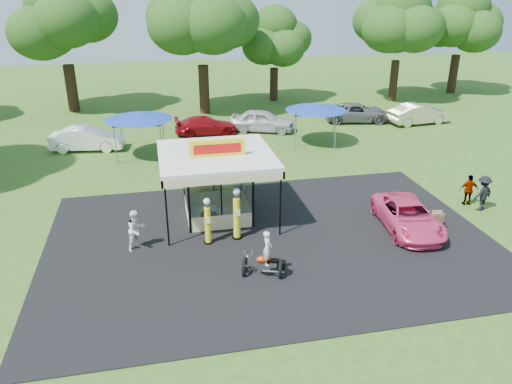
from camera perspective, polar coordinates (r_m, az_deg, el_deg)
ground at (r=21.17m, az=2.95°, el=-8.11°), size 120.00×120.00×0.00m
asphalt_apron at (r=22.84m, az=1.67°, el=-5.55°), size 20.00×14.00×0.04m
gas_station_kiosk at (r=24.43m, az=-4.50°, el=0.92°), size 5.40×5.40×4.18m
gas_pump_left at (r=22.23m, az=-5.54°, el=-3.46°), size 0.41×0.41×2.22m
gas_pump_right at (r=22.51m, az=-2.21°, el=-2.62°), size 0.47×0.47×2.51m
motorcycle at (r=19.92m, az=1.12°, el=-7.55°), size 1.81×1.26×2.06m
spare_tires at (r=24.03m, az=-5.37°, el=-3.06°), size 1.07×0.82×0.86m
a_frame_sign at (r=25.22m, az=20.01°, el=-3.06°), size 0.53×0.55×0.89m
kiosk_car at (r=26.95m, az=-5.05°, el=0.06°), size 2.82×1.13×0.96m
pink_sedan at (r=24.63m, az=16.96°, el=-2.66°), size 2.81×5.17×1.38m
spectator_west at (r=22.36m, az=-13.51°, el=-4.26°), size 1.14×1.11×1.85m
spectator_east_a at (r=27.98m, az=24.50°, el=-0.13°), size 1.35×1.00×1.86m
spectator_east_b at (r=28.38m, az=23.16°, el=0.20°), size 1.05×0.63×1.67m
bg_car_a at (r=36.85m, az=-18.76°, el=5.79°), size 5.18×2.34×1.65m
bg_car_b at (r=38.95m, az=-5.75°, el=7.58°), size 4.78×1.95×1.38m
bg_car_c at (r=39.50m, az=0.73°, el=8.15°), size 5.39×3.66×1.70m
bg_car_d at (r=43.27m, az=11.53°, el=8.88°), size 5.89×3.56×1.53m
bg_car_e at (r=43.80m, az=18.08°, el=8.48°), size 5.22×2.32×1.67m
tent_west at (r=33.92m, az=-13.28°, el=8.47°), size 4.43×4.43×3.09m
tent_east at (r=36.06m, az=6.87°, el=9.63°), size 4.31×4.31×3.02m
oak_far_b at (r=48.03m, az=-21.21°, el=17.18°), size 9.63×9.63×11.49m
oak_far_c at (r=44.57m, az=-6.25°, el=18.48°), size 10.12×10.12×11.93m
oak_far_d at (r=49.75m, az=2.12°, el=16.75°), size 7.38×7.38×8.79m
oak_far_e at (r=51.21m, az=16.06°, el=17.61°), size 9.12×9.12×10.86m
oak_far_f at (r=57.25m, az=22.34°, el=17.20°), size 8.83×8.83×10.64m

